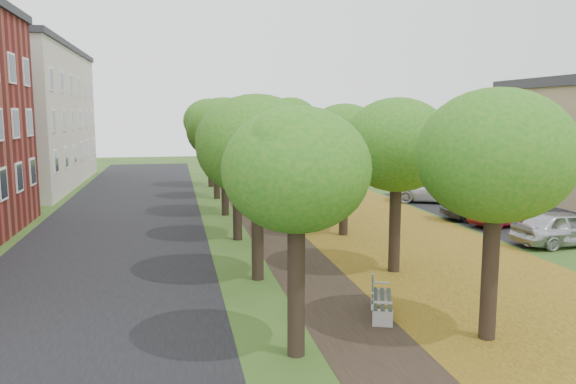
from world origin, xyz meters
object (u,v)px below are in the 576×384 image
car_silver (564,228)px  car_red (506,213)px  car_white (436,190)px  bench (380,299)px  car_grey (488,206)px

car_silver → car_red: bearing=-3.5°
car_silver → car_white: (0.00, 11.72, -0.03)m
bench → car_red: car_red is taller
car_silver → car_grey: (0.00, 5.77, -0.04)m
car_silver → car_white: car_silver is taller
car_red → car_grey: car_grey is taller
car_silver → car_red: (0.00, 4.18, -0.11)m
car_red → car_white: (0.00, 7.55, 0.08)m
car_red → car_white: size_ratio=0.75×
car_white → car_grey: bearing=-155.7°
car_silver → car_red: car_silver is taller
car_red → car_white: bearing=-16.4°
bench → car_silver: (10.41, 6.18, 0.28)m
car_silver → car_white: size_ratio=0.85×
bench → car_grey: 15.86m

